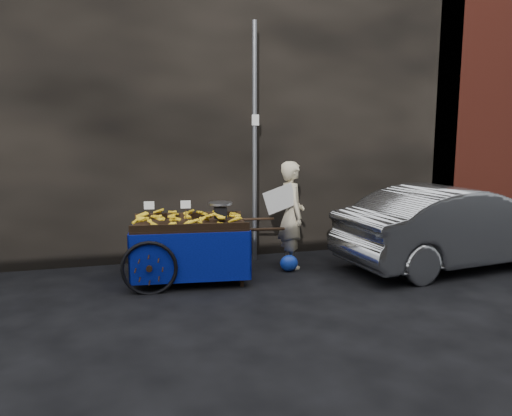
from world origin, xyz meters
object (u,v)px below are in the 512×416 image
object	(u,v)px
banana_cart	(186,230)
plastic_bag	(289,263)
vendor	(292,215)
parked_car	(456,227)

from	to	relation	value
banana_cart	plastic_bag	bearing A→B (deg)	8.20
vendor	parked_car	world-z (taller)	vendor
plastic_bag	parked_car	size ratio (longest dim) A/B	0.07
parked_car	banana_cart	bearing A→B (deg)	77.99
vendor	parked_car	xyz separation A→B (m)	(2.62, -0.70, -0.21)
vendor	plastic_bag	xyz separation A→B (m)	(-0.13, -0.25, -0.74)
banana_cart	plastic_bag	xyz separation A→B (m)	(1.64, 0.04, -0.64)
banana_cart	vendor	bearing A→B (deg)	16.25
banana_cart	vendor	world-z (taller)	vendor
plastic_bag	parked_car	world-z (taller)	parked_car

